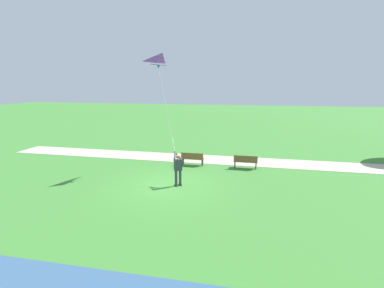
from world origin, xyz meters
The scene contains 6 objects.
ground_plane centered at (0.00, 0.00, 0.00)m, with size 120.00×120.00×0.00m, color #3D7F33.
walkway_path centered at (-5.56, 2.00, 0.01)m, with size 2.40×32.00×0.02m, color #B7AD99.
person_kite_flyer centered at (0.03, 0.48, 1.05)m, with size 0.62×0.55×1.83m.
flying_kite centered at (-2.25, -0.97, 6.62)m, with size 2.82×1.81×5.23m.
park_bench_near_walkway centered at (-3.90, 0.48, 0.51)m, with size 0.46×1.50×0.88m.
park_bench_far_walkway centered at (-3.86, 3.98, 0.51)m, with size 0.46×1.50×0.88m.
Camera 1 is at (13.82, 4.04, 5.35)m, focal length 26.12 mm.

